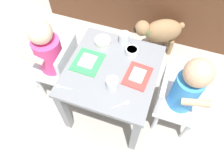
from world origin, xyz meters
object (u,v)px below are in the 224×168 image
object	(u,v)px
dog	(160,31)
food_tray_right	(137,76)
water_cup_left	(112,84)
food_tray_left	(87,62)
veggie_bowl_near	(132,51)
spoon_by_left_tray	(123,104)
cereal_bowl_left_side	(103,42)
spoon_by_right_tray	(62,87)
seated_child_right	(184,90)
seated_child_left	(50,53)
water_cup_right	(125,39)
dining_table	(112,77)

from	to	relation	value
dog	food_tray_right	world-z (taller)	food_tray_right
dog	water_cup_left	bearing A→B (deg)	-100.30
food_tray_left	food_tray_right	bearing A→B (deg)	0.00
veggie_bowl_near	spoon_by_left_tray	distance (m)	0.35
food_tray_left	veggie_bowl_near	distance (m)	0.27
cereal_bowl_left_side	spoon_by_right_tray	distance (m)	0.39
cereal_bowl_left_side	dog	bearing A→B (deg)	57.73
water_cup_left	seated_child_right	bearing A→B (deg)	20.24
seated_child_left	water_cup_right	world-z (taller)	seated_child_left
dog	water_cup_right	world-z (taller)	water_cup_right
seated_child_right	food_tray_left	xyz separation A→B (m)	(-0.58, -0.03, 0.04)
cereal_bowl_left_side	spoon_by_left_tray	size ratio (longest dim) A/B	1.20
dog	water_cup_right	bearing A→B (deg)	-112.77
dog	food_tray_left	distance (m)	0.77
dog	food_tray_right	xyz separation A→B (m)	(-0.03, -0.65, 0.23)
food_tray_right	seated_child_left	bearing A→B (deg)	177.73
dining_table	cereal_bowl_left_side	distance (m)	0.23
seated_child_right	dog	bearing A→B (deg)	111.22
seated_child_left	spoon_by_right_tray	xyz separation A→B (m)	(0.21, -0.23, 0.05)
food_tray_right	cereal_bowl_left_side	size ratio (longest dim) A/B	1.85
dining_table	spoon_by_left_tray	world-z (taller)	spoon_by_left_tray
seated_child_left	food_tray_left	distance (m)	0.28
seated_child_left	food_tray_right	world-z (taller)	seated_child_left
food_tray_left	veggie_bowl_near	bearing A→B (deg)	34.73
dining_table	water_cup_right	bearing A→B (deg)	89.02
seated_child_left	dining_table	bearing A→B (deg)	-2.45
seated_child_right	water_cup_left	bearing A→B (deg)	-159.76
food_tray_left	spoon_by_right_tray	distance (m)	0.21
seated_child_left	water_cup_left	xyz separation A→B (m)	(0.47, -0.13, 0.07)
spoon_by_right_tray	dining_table	bearing A→B (deg)	44.00
seated_child_right	veggie_bowl_near	distance (m)	0.38
water_cup_right	spoon_by_right_tray	xyz separation A→B (m)	(-0.22, -0.43, -0.03)
food_tray_right	dining_table	bearing A→B (deg)	178.22
food_tray_left	water_cup_right	distance (m)	0.28
cereal_bowl_left_side	veggie_bowl_near	distance (m)	0.19
water_cup_left	spoon_by_right_tray	bearing A→B (deg)	-160.20
food_tray_right	water_cup_left	xyz separation A→B (m)	(-0.11, -0.11, 0.02)
seated_child_left	spoon_by_right_tray	distance (m)	0.31
spoon_by_right_tray	cereal_bowl_left_side	bearing A→B (deg)	75.93
dog	water_cup_right	xyz separation A→B (m)	(-0.18, -0.42, 0.25)
water_cup_right	spoon_by_right_tray	size ratio (longest dim) A/B	0.73
spoon_by_right_tray	seated_child_left	bearing A→B (deg)	132.61
dog	cereal_bowl_left_side	distance (m)	0.62
dog	spoon_by_right_tray	distance (m)	0.97
food_tray_right	water_cup_right	distance (m)	0.28
dog	water_cup_right	size ratio (longest dim) A/B	5.41
seated_child_left	veggie_bowl_near	xyz separation A→B (m)	(0.50, 0.13, 0.06)
seated_child_left	water_cup_left	bearing A→B (deg)	-15.95
food_tray_right	veggie_bowl_near	xyz separation A→B (m)	(-0.08, 0.16, 0.02)
veggie_bowl_near	food_tray_left	bearing A→B (deg)	-145.27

